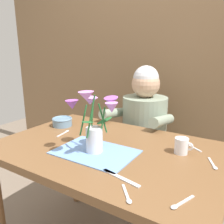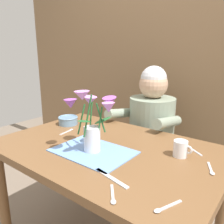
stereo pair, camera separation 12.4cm
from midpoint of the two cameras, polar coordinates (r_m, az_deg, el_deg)
wood_panel_backdrop at (r=2.10m, az=13.46°, el=14.80°), size 4.00×0.10×2.50m
dining_table at (r=1.30m, az=-3.78°, el=-12.46°), size 1.20×0.80×0.74m
seated_person at (r=1.85m, az=5.86°, el=-6.69°), size 0.45×0.47×1.14m
striped_placemat at (r=1.19m, az=-7.15°, el=-9.81°), size 0.40×0.28×0.00m
flower_vase at (r=1.14m, az=-7.44°, el=-2.11°), size 0.26×0.25×0.33m
ceramic_bowl at (r=1.63m, az=-14.30°, el=-2.33°), size 0.14×0.14×0.06m
dinner_knife at (r=0.97m, az=-1.65°, el=-15.98°), size 0.19×0.06×0.00m
tea_cup at (r=1.20m, az=13.97°, el=-8.12°), size 0.09×0.07×0.08m
spoon_0 at (r=0.86m, az=-0.55°, el=-20.27°), size 0.09×0.10×0.01m
spoon_1 at (r=1.31m, az=16.25°, el=-8.05°), size 0.11×0.08×0.01m
spoon_2 at (r=1.13m, az=20.84°, el=-12.24°), size 0.06×0.11×0.01m
spoon_3 at (r=0.84m, az=11.93°, el=-21.45°), size 0.06×0.12×0.01m
spoon_4 at (r=1.49m, az=-13.90°, el=-4.96°), size 0.03×0.12×0.01m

